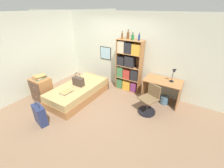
# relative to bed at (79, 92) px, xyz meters

# --- Properties ---
(ground_plane) EXTENTS (14.00, 14.00, 0.00)m
(ground_plane) POSITION_rel_bed_xyz_m (0.68, -0.02, -0.22)
(ground_plane) COLOR #84664C
(wall_back) EXTENTS (10.00, 0.09, 2.60)m
(wall_back) POSITION_rel_bed_xyz_m (0.68, 1.60, 1.08)
(wall_back) COLOR beige
(wall_back) RESTS_ON ground_plane
(wall_left) EXTENTS (0.06, 10.00, 2.60)m
(wall_left) POSITION_rel_bed_xyz_m (-1.58, -0.02, 1.08)
(wall_left) COLOR beige
(wall_left) RESTS_ON ground_plane
(bed) EXTENTS (1.04, 2.05, 0.45)m
(bed) POSITION_rel_bed_xyz_m (0.00, 0.00, 0.00)
(bed) COLOR #A36B3D
(bed) RESTS_ON ground_plane
(handbag) EXTENTS (0.37, 0.17, 0.45)m
(handbag) POSITION_rel_bed_xyz_m (0.01, 0.03, 0.37)
(handbag) COLOR #47382D
(handbag) RESTS_ON bed
(book_stack_on_bed) EXTENTS (0.28, 0.38, 0.06)m
(book_stack_on_bed) POSITION_rel_bed_xyz_m (0.04, -0.53, 0.25)
(book_stack_on_bed) COLOR beige
(book_stack_on_bed) RESTS_ON bed
(suitcase) EXTENTS (0.46, 0.28, 0.66)m
(suitcase) POSITION_rel_bed_xyz_m (0.02, -1.44, 0.04)
(suitcase) COLOR navy
(suitcase) RESTS_ON ground_plane
(dresser) EXTENTS (0.57, 0.49, 0.73)m
(dresser) POSITION_rel_bed_xyz_m (-0.94, -0.67, 0.14)
(dresser) COLOR #A36B3D
(dresser) RESTS_ON ground_plane
(magazine_pile_on_dresser) EXTENTS (0.33, 0.36, 0.09)m
(magazine_pile_on_dresser) POSITION_rel_bed_xyz_m (-0.96, -0.64, 0.55)
(magazine_pile_on_dresser) COLOR #427A4C
(magazine_pile_on_dresser) RESTS_ON dresser
(bookcase) EXTENTS (0.87, 0.35, 1.79)m
(bookcase) POSITION_rel_bed_xyz_m (1.10, 1.37, 0.65)
(bookcase) COLOR #A36B3D
(bookcase) RESTS_ON ground_plane
(bottle_green) EXTENTS (0.06, 0.06, 0.24)m
(bottle_green) POSITION_rel_bed_xyz_m (0.83, 1.36, 1.66)
(bottle_green) COLOR brown
(bottle_green) RESTS_ON bookcase
(bottle_brown) EXTENTS (0.08, 0.08, 0.29)m
(bottle_brown) POSITION_rel_bed_xyz_m (1.02, 1.40, 1.68)
(bottle_brown) COLOR brown
(bottle_brown) RESTS_ON bookcase
(bottle_clear) EXTENTS (0.08, 0.08, 0.23)m
(bottle_clear) POSITION_rel_bed_xyz_m (1.22, 1.33, 1.65)
(bottle_clear) COLOR #1E6B2D
(bottle_clear) RESTS_ON bookcase
(bottle_blue) EXTENTS (0.06, 0.06, 0.23)m
(bottle_blue) POSITION_rel_bed_xyz_m (1.41, 1.36, 1.66)
(bottle_blue) COLOR navy
(bottle_blue) RESTS_ON bookcase
(desk) EXTENTS (1.10, 0.65, 0.74)m
(desk) POSITION_rel_bed_xyz_m (2.36, 1.22, 0.28)
(desk) COLOR #A36B3D
(desk) RESTS_ON ground_plane
(desk_lamp) EXTENTS (0.18, 0.13, 0.46)m
(desk_lamp) POSITION_rel_bed_xyz_m (2.61, 1.28, 0.82)
(desk_lamp) COLOR black
(desk_lamp) RESTS_ON desk
(desk_chair) EXTENTS (0.58, 0.58, 0.84)m
(desk_chair) POSITION_rel_bed_xyz_m (2.22, 0.47, 0.04)
(desk_chair) COLOR black
(desk_chair) RESTS_ON ground_plane
(waste_bin) EXTENTS (0.24, 0.24, 0.26)m
(waste_bin) POSITION_rel_bed_xyz_m (2.50, 1.16, -0.09)
(waste_bin) COLOR slate
(waste_bin) RESTS_ON ground_plane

